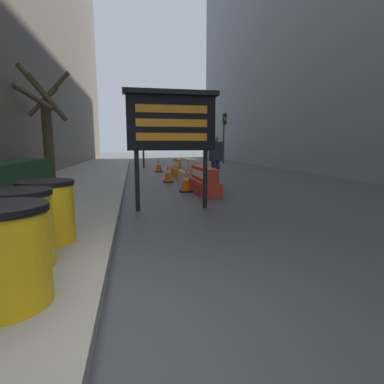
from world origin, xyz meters
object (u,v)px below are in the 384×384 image
(message_board, at_px, (171,123))
(pedestrian_worker, at_px, (216,155))
(traffic_light_far_side, at_px, (224,128))
(traffic_cone_near, at_px, (186,181))
(traffic_cone_far, at_px, (168,173))
(barrel_drum_middle, at_px, (18,229))
(jersey_barrier_cream, at_px, (190,173))
(barrel_drum_foreground, at_px, (4,256))
(traffic_cone_mid, at_px, (159,165))
(jersey_barrier_red_striped, at_px, (204,182))
(jersey_barrier_orange_near, at_px, (180,169))
(barrel_drum_back, at_px, (47,212))
(traffic_light_near_curb, at_px, (143,124))

(message_board, bearing_deg, pedestrian_worker, 62.25)
(message_board, distance_m, traffic_light_far_side, 17.61)
(traffic_cone_near, relative_size, traffic_cone_far, 0.97)
(barrel_drum_middle, distance_m, jersey_barrier_cream, 8.55)
(traffic_cone_far, bearing_deg, barrel_drum_foreground, -104.48)
(barrel_drum_foreground, bearing_deg, traffic_cone_mid, 80.17)
(jersey_barrier_red_striped, xyz_separation_m, traffic_cone_mid, (-0.73, 7.66, 0.03))
(barrel_drum_foreground, relative_size, barrel_drum_middle, 1.00)
(traffic_cone_far, distance_m, pedestrian_worker, 2.07)
(barrel_drum_foreground, distance_m, traffic_light_far_side, 22.25)
(message_board, bearing_deg, traffic_light_far_side, 69.11)
(barrel_drum_middle, distance_m, traffic_cone_mid, 13.41)
(message_board, relative_size, jersey_barrier_orange_near, 1.26)
(jersey_barrier_red_striped, height_order, pedestrian_worker, pedestrian_worker)
(barrel_drum_middle, height_order, traffic_cone_far, barrel_drum_middle)
(barrel_drum_back, xyz_separation_m, traffic_light_near_curb, (1.82, 15.51, 2.21))
(barrel_drum_foreground, distance_m, barrel_drum_back, 1.66)
(traffic_cone_mid, xyz_separation_m, pedestrian_worker, (1.63, -5.73, 0.70))
(traffic_cone_near, distance_m, traffic_cone_mid, 7.29)
(message_board, relative_size, jersey_barrier_red_striped, 1.24)
(traffic_light_near_curb, xyz_separation_m, pedestrian_worker, (2.34, -8.91, -1.71))
(barrel_drum_back, height_order, message_board, message_board)
(message_board, distance_m, traffic_light_near_curb, 13.05)
(barrel_drum_foreground, bearing_deg, jersey_barrier_cream, 70.09)
(traffic_light_far_side, distance_m, pedestrian_worker, 13.11)
(jersey_barrier_cream, height_order, pedestrian_worker, pedestrian_worker)
(jersey_barrier_red_striped, height_order, traffic_light_far_side, traffic_light_far_side)
(traffic_cone_far, relative_size, traffic_light_far_side, 0.19)
(barrel_drum_back, bearing_deg, traffic_cone_near, 61.22)
(traffic_cone_far, height_order, pedestrian_worker, pedestrian_worker)
(traffic_cone_mid, bearing_deg, traffic_light_far_side, 48.97)
(traffic_cone_mid, bearing_deg, traffic_light_near_curb, 102.57)
(barrel_drum_back, distance_m, traffic_cone_far, 7.99)
(jersey_barrier_cream, xyz_separation_m, traffic_cone_near, (-0.49, -2.01, -0.07))
(jersey_barrier_orange_near, bearing_deg, traffic_cone_near, -96.47)
(barrel_drum_foreground, bearing_deg, message_board, 65.45)
(jersey_barrier_red_striped, distance_m, jersey_barrier_orange_near, 4.71)
(barrel_drum_back, distance_m, jersey_barrier_cream, 7.76)
(pedestrian_worker, bearing_deg, traffic_cone_far, 157.38)
(jersey_barrier_red_striped, distance_m, pedestrian_worker, 2.26)
(barrel_drum_back, xyz_separation_m, traffic_cone_mid, (2.53, 12.32, -0.20))
(traffic_light_far_side, relative_size, pedestrian_worker, 2.13)
(traffic_light_near_curb, xyz_separation_m, traffic_light_far_side, (6.45, 3.42, 0.04))
(jersey_barrier_orange_near, xyz_separation_m, pedestrian_worker, (0.90, -2.77, 0.72))
(traffic_cone_near, height_order, traffic_light_near_curb, traffic_light_near_curb)
(jersey_barrier_orange_near, bearing_deg, barrel_drum_foreground, -105.95)
(barrel_drum_middle, relative_size, traffic_light_near_curb, 0.22)
(barrel_drum_middle, bearing_deg, jersey_barrier_orange_near, 71.92)
(traffic_cone_near, xyz_separation_m, traffic_light_near_curb, (-0.95, 10.47, 2.44))
(barrel_drum_middle, xyz_separation_m, barrel_drum_back, (0.07, 0.83, 0.00))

